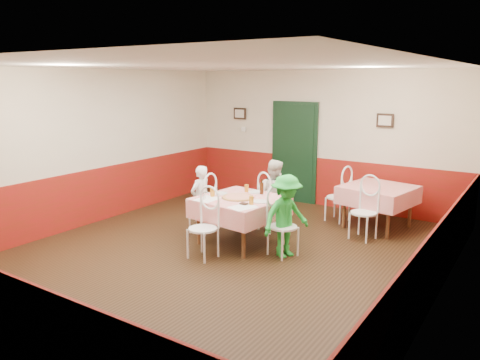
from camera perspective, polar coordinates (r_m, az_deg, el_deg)
The scene contains 38 objects.
floor at distance 7.22m, azimuth -1.87°, elevation -9.03°, with size 7.00×7.00×0.00m, color black.
ceiling at distance 6.74m, azimuth -2.04°, elevation 13.76°, with size 7.00×7.00×0.00m, color white.
back_wall at distance 9.87m, azimuth 9.92°, elevation 4.94°, with size 6.00×0.10×2.80m, color beige.
left_wall at distance 8.90m, azimuth -17.95°, elevation 3.75°, with size 0.10×7.00×2.80m, color beige.
right_wall at distance 5.69m, azimuth 23.52°, elevation -1.14°, with size 0.10×7.00×2.80m, color beige.
wainscot_back at distance 10.01m, azimuth 9.70°, elevation -0.18°, with size 6.00×0.03×1.00m, color maroon.
wainscot_front at distance 4.87m, azimuth -27.23°, elevation -14.99°, with size 6.00×0.03×1.00m, color maroon.
wainscot_left at distance 9.06m, azimuth -17.52°, elevation -1.89°, with size 0.03×7.00×1.00m, color maroon.
wainscot_right at distance 5.95m, azimuth 22.64°, elevation -9.59°, with size 0.03×7.00×1.00m, color maroon.
door at distance 10.13m, azimuth 6.62°, elevation 3.22°, with size 0.96×0.06×2.10m, color black.
picture_left at distance 10.74m, azimuth -0.01°, elevation 8.10°, with size 0.32×0.03×0.26m, color black.
picture_right at distance 9.34m, azimuth 17.27°, elevation 6.95°, with size 0.32×0.03×0.26m, color black.
thermostat at distance 10.71m, azimuth 0.44°, elevation 6.21°, with size 0.10×0.03×0.10m, color white.
main_table at distance 7.58m, azimuth 0.00°, elevation -4.99°, with size 1.22×1.22×0.77m, color red.
second_table at distance 8.72m, azimuth 16.40°, elevation -3.20°, with size 1.12×1.12×0.77m, color red.
chair_left at distance 8.11m, azimuth -4.58°, elevation -3.32°, with size 0.42×0.42×0.90m, color white, non-canonical shape.
chair_right at distance 7.06m, azimuth 5.28°, elevation -5.71°, with size 0.42×0.42×0.90m, color white, non-canonical shape.
chair_far at distance 8.20m, azimuth 3.87°, elevation -3.15°, with size 0.42×0.42×0.90m, color white, non-canonical shape.
chair_near at distance 6.96m, azimuth -4.57°, elevation -5.96°, with size 0.42×0.42×0.90m, color white, non-canonical shape.
chair_second_a at distance 8.94m, azimuth 11.84°, elevation -2.09°, with size 0.42×0.42×0.90m, color white, non-canonical shape.
chair_second_b at distance 8.01m, azimuth 14.83°, elevation -3.90°, with size 0.42×0.42×0.90m, color white, non-canonical shape.
pizza at distance 7.45m, azimuth -0.25°, elevation -2.09°, with size 0.49×0.49×0.03m, color #B74723.
plate_left at distance 7.73m, azimuth -2.46°, elevation -1.65°, with size 0.25×0.25×0.01m, color white.
plate_right at distance 7.23m, azimuth 2.48°, elevation -2.63°, with size 0.25×0.25×0.01m, color white.
plate_far at distance 7.82m, azimuth 1.92°, elevation -1.48°, with size 0.25×0.25×0.01m, color white.
glass_a at distance 7.54m, azimuth -3.37°, elevation -1.54°, with size 0.07×0.07×0.13m, color #BF7219.
glass_b at distance 7.05m, azimuth 1.40°, elevation -2.51°, with size 0.07×0.07×0.13m, color #BF7219.
glass_c at distance 7.84m, azimuth 0.80°, elevation -1.02°, with size 0.07×0.07×0.13m, color #BF7219.
beer_bottle at distance 7.69m, azimuth 2.66°, elevation -0.88°, with size 0.06×0.06×0.23m, color #381C0A.
shaker_a at distance 7.45m, azimuth -4.35°, elevation -1.91°, with size 0.04×0.04×0.09m, color silver.
shaker_b at distance 7.35m, azimuth -4.46°, elevation -2.10°, with size 0.04×0.04×0.09m, color silver.
shaker_c at distance 7.48m, azimuth -4.40°, elevation -1.85°, with size 0.04×0.04×0.09m, color #B23319.
menu_left at distance 7.40m, azimuth -4.03°, elevation -2.33°, with size 0.30×0.40×0.00m, color white.
menu_right at distance 6.93m, azimuth 0.36°, elevation -3.32°, with size 0.30×0.40×0.00m, color white.
wallet at distance 7.07m, azimuth 0.48°, elevation -2.92°, with size 0.11×0.09×0.02m, color black.
diner_left at distance 8.11m, azimuth -4.84°, elevation -2.33°, with size 0.43×0.28×1.17m, color gray.
diner_far at distance 8.19m, azimuth 4.09°, elevation -1.86°, with size 0.61×0.48×1.26m, color gray.
diner_right at distance 6.98m, azimuth 5.64°, elevation -4.42°, with size 0.81×0.46×1.25m, color gray.
Camera 1 is at (3.90, -5.49, 2.61)m, focal length 35.00 mm.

